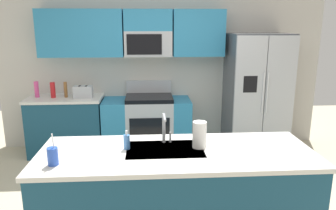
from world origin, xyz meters
name	(u,v)px	position (x,y,z in m)	size (l,w,h in m)	color
kitchen_wall_unit	(153,57)	(-0.14, 2.08, 1.47)	(5.20, 0.43, 2.60)	beige
back_counter	(67,125)	(-1.50, 1.80, 0.45)	(1.13, 0.63, 0.90)	navy
range_oven	(147,124)	(-0.25, 1.80, 0.44)	(1.36, 0.61, 1.10)	#B7BABF
refrigerator	(256,94)	(1.46, 1.73, 0.93)	(0.90, 0.76, 1.85)	#4C4F54
island_counter	(176,197)	(0.01, -0.47, 0.45)	(2.41, 0.89, 0.90)	navy
toaster	(83,92)	(-1.21, 1.75, 0.99)	(0.28, 0.16, 0.18)	#B7BABF
pepper_mill	(66,90)	(-1.48, 1.80, 1.02)	(0.05, 0.05, 0.24)	brown
bottle_red	(53,90)	(-1.66, 1.79, 1.02)	(0.07, 0.07, 0.23)	red
bottle_pink	(37,89)	(-1.92, 1.83, 1.02)	(0.07, 0.07, 0.24)	#EA4C93
sink_faucet	(165,126)	(-0.09, -0.27, 1.07)	(0.08, 0.22, 0.28)	#B7BABF
drink_cup_blue	(53,156)	(-0.99, -0.69, 0.97)	(0.08, 0.08, 0.26)	blue
soap_dispenser	(127,142)	(-0.43, -0.39, 0.97)	(0.06, 0.06, 0.17)	#4C8CD8
paper_towel_roll	(199,135)	(0.22, -0.39, 1.02)	(0.12, 0.12, 0.24)	white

